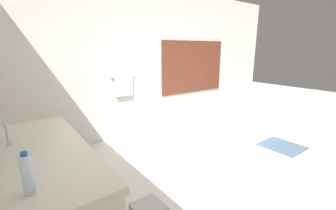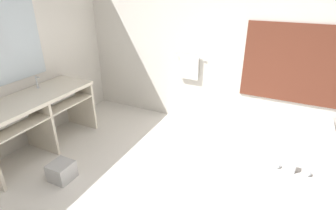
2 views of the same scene
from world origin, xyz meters
name	(u,v)px [view 2 (image 2 of 2)]	position (x,y,z in m)	size (l,w,h in m)	color
wall_back_with_blinds	(213,46)	(0.05, 2.23, 1.34)	(7.40, 0.13, 2.70)	silver
vanity_counter	(37,111)	(-1.85, 0.40, 0.63)	(0.66, 1.67, 0.85)	beige
sink_faucet	(37,82)	(-2.04, 0.64, 0.93)	(0.09, 0.04, 0.18)	silver
bathtub	(291,154)	(1.40, 1.40, 0.28)	(0.93, 1.59, 0.63)	white
waste_bin	(62,171)	(-1.12, 0.03, 0.11)	(0.26, 0.26, 0.23)	#B2B2B2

